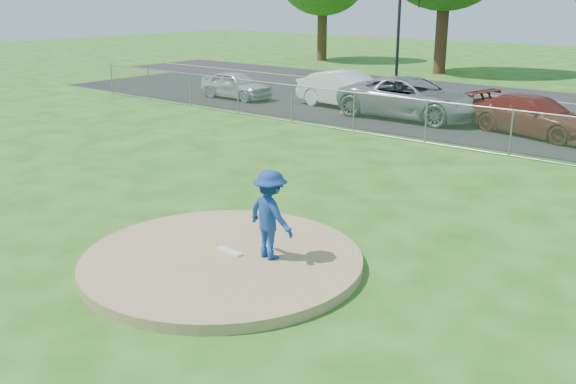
# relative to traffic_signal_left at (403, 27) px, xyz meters

# --- Properties ---
(ground) EXTENTS (120.00, 120.00, 0.00)m
(ground) POSITION_rel_traffic_signal_left_xyz_m (8.76, -12.00, -3.36)
(ground) COLOR #205412
(ground) RESTS_ON ground
(pitchers_mound) EXTENTS (5.40, 5.40, 0.20)m
(pitchers_mound) POSITION_rel_traffic_signal_left_xyz_m (8.76, -22.00, -3.26)
(pitchers_mound) COLOR #937C50
(pitchers_mound) RESTS_ON ground
(pitching_rubber) EXTENTS (0.60, 0.15, 0.04)m
(pitching_rubber) POSITION_rel_traffic_signal_left_xyz_m (8.76, -21.80, -3.14)
(pitching_rubber) COLOR white
(pitching_rubber) RESTS_ON pitchers_mound
(chain_link_fence) EXTENTS (40.00, 0.06, 1.50)m
(chain_link_fence) POSITION_rel_traffic_signal_left_xyz_m (8.76, -10.00, -2.61)
(chain_link_fence) COLOR gray
(chain_link_fence) RESTS_ON ground
(parking_lot) EXTENTS (50.00, 8.00, 0.01)m
(parking_lot) POSITION_rel_traffic_signal_left_xyz_m (8.76, -5.50, -3.36)
(parking_lot) COLOR black
(parking_lot) RESTS_ON ground
(traffic_signal_left) EXTENTS (1.28, 0.20, 5.60)m
(traffic_signal_left) POSITION_rel_traffic_signal_left_xyz_m (0.00, 0.00, 0.00)
(traffic_signal_left) COLOR black
(traffic_signal_left) RESTS_ON ground
(pitcher) EXTENTS (1.20, 0.80, 1.72)m
(pitcher) POSITION_rel_traffic_signal_left_xyz_m (9.53, -21.46, -2.30)
(pitcher) COLOR navy
(pitcher) RESTS_ON pitchers_mound
(traffic_cone) EXTENTS (0.39, 0.39, 0.77)m
(traffic_cone) POSITION_rel_traffic_signal_left_xyz_m (1.28, -6.92, -2.97)
(traffic_cone) COLOR orange
(traffic_cone) RESTS_ON parking_lot
(parked_car_silver) EXTENTS (3.93, 1.62, 1.33)m
(parked_car_silver) POSITION_rel_traffic_signal_left_xyz_m (-5.23, -6.99, -2.69)
(parked_car_silver) COLOR #B5B4B9
(parked_car_silver) RESTS_ON parking_lot
(parked_car_white) EXTENTS (5.10, 2.20, 1.63)m
(parked_car_white) POSITION_rel_traffic_signal_left_xyz_m (0.57, -5.72, -2.54)
(parked_car_white) COLOR white
(parked_car_white) RESTS_ON parking_lot
(parked_car_gray) EXTENTS (6.15, 2.95, 1.69)m
(parked_car_gray) POSITION_rel_traffic_signal_left_xyz_m (4.06, -6.18, -2.51)
(parked_car_gray) COLOR gray
(parked_car_gray) RESTS_ON parking_lot
(parked_car_darkred) EXTENTS (5.26, 3.14, 1.43)m
(parked_car_darkred) POSITION_rel_traffic_signal_left_xyz_m (9.20, -6.23, -2.64)
(parked_car_darkred) COLOR maroon
(parked_car_darkred) RESTS_ON parking_lot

